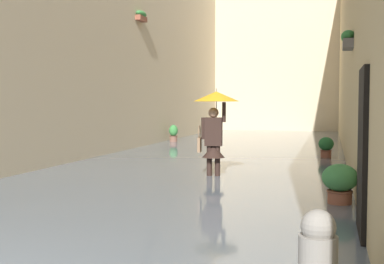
{
  "coord_description": "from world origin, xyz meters",
  "views": [
    {
      "loc": [
        -3.19,
        2.56,
        1.77
      ],
      "look_at": [
        -0.28,
        -7.84,
        1.14
      ],
      "focal_mm": 46.58,
      "sensor_mm": 36.0,
      "label": 1
    }
  ],
  "objects_px": {
    "person_wading": "(215,117)",
    "potted_plant_mid_left": "(326,148)",
    "potted_plant_far_left": "(340,184)",
    "potted_plant_far_right": "(173,134)"
  },
  "relations": [
    {
      "from": "potted_plant_far_right",
      "to": "potted_plant_mid_left",
      "type": "xyz_separation_m",
      "value": [
        -6.24,
        4.68,
        -0.01
      ]
    },
    {
      "from": "person_wading",
      "to": "potted_plant_mid_left",
      "type": "distance_m",
      "value": 5.18
    },
    {
      "from": "person_wading",
      "to": "potted_plant_mid_left",
      "type": "bearing_deg",
      "value": -117.4
    },
    {
      "from": "potted_plant_far_right",
      "to": "potted_plant_mid_left",
      "type": "distance_m",
      "value": 7.8
    },
    {
      "from": "potted_plant_far_left",
      "to": "potted_plant_far_right",
      "type": "relative_size",
      "value": 0.92
    },
    {
      "from": "person_wading",
      "to": "potted_plant_mid_left",
      "type": "xyz_separation_m",
      "value": [
        -2.34,
        -4.51,
        -1.02
      ]
    },
    {
      "from": "potted_plant_far_left",
      "to": "potted_plant_far_right",
      "type": "distance_m",
      "value": 13.34
    },
    {
      "from": "potted_plant_far_right",
      "to": "potted_plant_mid_left",
      "type": "bearing_deg",
      "value": 143.17
    },
    {
      "from": "potted_plant_far_left",
      "to": "potted_plant_far_right",
      "type": "xyz_separation_m",
      "value": [
        6.53,
        -11.63,
        -0.01
      ]
    },
    {
      "from": "person_wading",
      "to": "potted_plant_far_right",
      "type": "distance_m",
      "value": 10.03
    }
  ]
}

